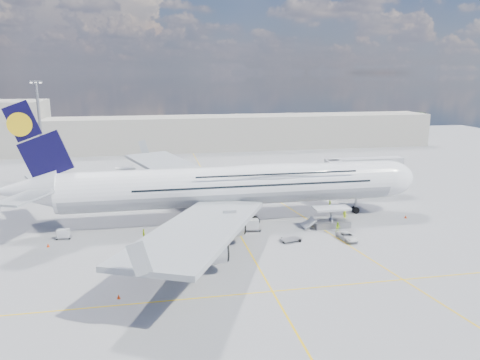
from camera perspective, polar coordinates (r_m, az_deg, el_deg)
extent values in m
plane|color=gray|center=(79.40, 0.22, -7.12)|extent=(300.00, 300.00, 0.00)
cube|color=yellow|center=(79.40, 0.22, -7.12)|extent=(0.25, 220.00, 0.01)
cube|color=yellow|center=(61.47, 3.97, -13.39)|extent=(120.00, 0.25, 0.01)
cube|color=yellow|center=(92.04, 7.60, -4.39)|extent=(14.16, 99.06, 0.01)
cylinder|color=white|center=(86.85, -1.06, -0.68)|extent=(62.00, 7.20, 7.20)
cylinder|color=#9EA0A5|center=(86.89, -1.06, -0.77)|extent=(60.76, 7.13, 7.13)
ellipsoid|color=white|center=(88.11, 4.06, 0.81)|extent=(36.00, 6.84, 3.76)
ellipsoid|color=white|center=(97.00, 17.28, 0.18)|extent=(11.52, 7.20, 7.20)
ellipsoid|color=black|center=(98.45, 18.97, 0.60)|extent=(3.84, 4.16, 1.44)
cone|color=white|center=(87.95, -24.49, -1.15)|extent=(10.00, 6.84, 6.84)
cube|color=black|center=(85.95, -23.74, 4.60)|extent=(11.02, 0.46, 14.61)
cylinder|color=yellow|center=(86.16, -25.26, 6.16)|extent=(4.00, 0.60, 4.00)
cube|color=#999EA3|center=(105.59, -7.23, 1.01)|extent=(25.49, 39.15, 3.35)
cube|color=#999EA3|center=(67.07, -4.84, -5.93)|extent=(25.49, 39.15, 3.35)
cylinder|color=#B7BABF|center=(99.29, -4.01, -1.11)|extent=(5.20, 3.50, 3.50)
cylinder|color=#B7BABF|center=(109.06, -7.05, 0.10)|extent=(5.20, 3.50, 3.50)
cylinder|color=#B7BABF|center=(75.51, -1.64, -5.63)|extent=(5.20, 3.50, 3.50)
cylinder|color=#B7BABF|center=(65.15, -4.06, -8.74)|extent=(5.20, 3.50, 3.50)
cylinder|color=gray|center=(95.43, 13.92, -2.66)|extent=(0.44, 0.44, 3.80)
cylinder|color=black|center=(95.85, 13.87, -3.56)|extent=(1.30, 0.90, 1.30)
cylinder|color=gray|center=(88.05, -1.05, -3.59)|extent=(0.56, 0.56, 3.80)
cylinder|color=black|center=(91.48, -1.40, -3.90)|extent=(1.50, 0.90, 1.50)
cube|color=#B7B7BC|center=(101.93, 12.05, 1.25)|extent=(3.00, 10.00, 2.60)
cube|color=#B7B7BC|center=(109.68, 14.89, 1.92)|extent=(18.00, 3.00, 2.60)
cylinder|color=gray|center=(106.15, 12.33, -0.26)|extent=(0.80, 0.80, 7.10)
cylinder|color=black|center=(106.88, 12.25, -1.88)|extent=(0.90, 0.80, 0.90)
cylinder|color=gray|center=(114.07, 18.41, 0.28)|extent=(1.00, 1.00, 7.10)
cube|color=gray|center=(114.76, 18.30, -1.26)|extent=(2.00, 2.00, 0.80)
cylinder|color=#B7B7BC|center=(98.53, 12.91, 0.81)|extent=(3.60, 3.60, 2.80)
cube|color=silver|center=(85.70, 11.08, -3.39)|extent=(6.50, 3.20, 0.35)
cube|color=gray|center=(86.56, 10.99, -5.27)|extent=(6.50, 3.20, 1.10)
cube|color=gray|center=(86.11, 11.04, -4.32)|extent=(0.22, 1.99, 3.00)
cylinder|color=black|center=(84.65, 9.65, -5.77)|extent=(0.70, 0.30, 0.70)
cube|color=silver|center=(84.98, 8.37, -5.19)|extent=(2.16, 2.60, 1.60)
cylinder|color=gray|center=(121.74, -23.10, 4.95)|extent=(0.70, 0.70, 25.00)
cube|color=gray|center=(120.86, -23.63, 10.91)|extent=(3.00, 0.40, 0.60)
cube|color=#B2AD9E|center=(170.11, -6.07, 5.68)|extent=(180.00, 16.00, 12.00)
cube|color=#193814|center=(221.25, 3.32, 6.88)|extent=(160.00, 6.00, 8.00)
cube|color=gray|center=(78.44, -7.84, -7.26)|extent=(2.77, 1.60, 0.16)
cylinder|color=black|center=(77.94, -8.60, -7.51)|extent=(0.39, 0.16, 0.39)
cylinder|color=black|center=(79.04, -7.07, -7.17)|extent=(0.39, 0.16, 0.39)
cube|color=gray|center=(75.63, -9.01, -8.06)|extent=(3.23, 2.19, 0.18)
cylinder|color=black|center=(75.11, -9.90, -8.35)|extent=(0.43, 0.18, 0.43)
cylinder|color=black|center=(76.27, -8.13, -7.95)|extent=(0.43, 0.18, 0.43)
cube|color=silver|center=(75.35, -9.03, -7.50)|extent=(2.44, 1.92, 1.48)
cube|color=gray|center=(72.68, -12.42, -9.10)|extent=(3.00, 1.71, 0.17)
cylinder|color=black|center=(72.23, -13.36, -9.40)|extent=(0.43, 0.17, 0.43)
cylinder|color=black|center=(73.23, -11.48, -8.99)|extent=(0.43, 0.17, 0.43)
cube|color=gray|center=(84.55, -20.71, -6.51)|extent=(2.60, 1.46, 0.15)
cylinder|color=black|center=(84.29, -21.44, -6.71)|extent=(0.37, 0.15, 0.37)
cylinder|color=black|center=(84.88, -19.96, -6.45)|extent=(0.37, 0.15, 0.37)
cube|color=silver|center=(84.33, -20.74, -6.08)|extent=(1.92, 1.35, 1.28)
cube|color=gray|center=(78.38, 6.22, -7.17)|extent=(3.76, 2.70, 0.20)
cylinder|color=black|center=(77.45, 5.40, -7.51)|extent=(0.50, 0.20, 0.50)
cylinder|color=black|center=(79.43, 7.01, -7.03)|extent=(0.50, 0.20, 0.50)
cube|color=gray|center=(82.97, 1.44, -5.95)|extent=(3.40, 2.03, 0.19)
cylinder|color=black|center=(82.16, 0.65, -6.25)|extent=(0.48, 0.19, 0.48)
cylinder|color=black|center=(83.89, 2.21, -5.85)|extent=(0.48, 0.19, 0.48)
cube|color=silver|center=(82.69, 1.44, -5.39)|extent=(2.53, 1.84, 1.62)
cube|color=white|center=(74.07, -4.78, -8.18)|extent=(2.61, 1.59, 1.13)
cube|color=black|center=(73.82, -4.79, -7.67)|extent=(1.06, 1.20, 0.44)
cylinder|color=black|center=(73.67, -5.42, -8.59)|extent=(0.56, 0.22, 0.56)
cylinder|color=black|center=(74.72, -4.15, -8.24)|extent=(0.56, 0.22, 0.56)
cube|color=gray|center=(108.16, -6.18, -1.26)|extent=(5.89, 3.51, 1.70)
cube|color=white|center=(107.74, -6.52, -0.44)|extent=(4.52, 3.18, 1.87)
cube|color=white|center=(108.17, -5.07, -0.82)|extent=(2.02, 2.31, 1.36)
cube|color=black|center=(108.19, -4.76, -0.72)|extent=(0.60, 1.67, 0.77)
cylinder|color=black|center=(107.48, -5.14, -1.54)|extent=(0.94, 0.30, 0.94)
cylinder|color=black|center=(109.07, -7.20, -1.38)|extent=(0.94, 0.30, 0.94)
cube|color=#F83E0D|center=(107.87, -6.51, -0.75)|extent=(4.57, 3.24, 0.43)
cube|color=gray|center=(121.58, -13.40, 0.11)|extent=(6.73, 3.11, 2.00)
cube|color=white|center=(121.22, -13.77, 0.97)|extent=(5.05, 3.02, 2.20)
cube|color=white|center=(121.30, -12.24, 0.58)|extent=(2.05, 2.49, 1.60)
cube|color=black|center=(121.24, -11.91, 0.68)|extent=(0.37, 2.00, 0.90)
cylinder|color=black|center=(120.48, -12.36, -0.17)|extent=(1.10, 0.35, 1.10)
cylinder|color=black|center=(122.92, -14.39, -0.02)|extent=(1.10, 0.35, 1.10)
imported|color=silver|center=(80.36, 12.95, -6.73)|extent=(2.71, 4.85, 1.28)
imported|color=#B5F219|center=(98.24, 10.91, -2.81)|extent=(0.86, 0.79, 1.97)
imported|color=#AFE718|center=(83.99, 11.85, -5.64)|extent=(1.05, 0.96, 1.75)
imported|color=#CFED19|center=(80.52, -11.65, -6.47)|extent=(0.63, 1.06, 1.70)
imported|color=#CEED19|center=(90.88, 12.63, -4.19)|extent=(1.09, 1.12, 1.94)
imported|color=#B5ED18|center=(68.68, -5.71, -9.80)|extent=(1.12, 0.86, 1.54)
cone|color=#F83E0D|center=(95.46, 19.54, -4.22)|extent=(0.47, 0.47, 0.60)
cube|color=#F83E0D|center=(95.54, 19.53, -4.39)|extent=(0.41, 0.41, 0.03)
cone|color=#F83E0D|center=(104.86, -5.31, -2.00)|extent=(0.49, 0.49, 0.62)
cube|color=#F83E0D|center=(104.93, -5.31, -2.16)|extent=(0.42, 0.42, 0.03)
cone|color=#F83E0D|center=(108.72, -11.18, -1.68)|extent=(0.43, 0.43, 0.55)
cube|color=#F83E0D|center=(108.79, -11.17, -1.81)|extent=(0.37, 0.37, 0.03)
cone|color=#F83E0D|center=(80.75, -0.90, -6.58)|extent=(0.41, 0.41, 0.52)
cube|color=#F83E0D|center=(80.84, -0.90, -6.74)|extent=(0.35, 0.35, 0.03)
cone|color=#F83E0D|center=(61.31, -14.58, -13.58)|extent=(0.45, 0.45, 0.58)
cube|color=#F83E0D|center=(61.43, -14.57, -13.80)|extent=(0.39, 0.39, 0.03)
cone|color=#F83E0D|center=(81.58, -22.36, -7.36)|extent=(0.47, 0.47, 0.60)
cube|color=#F83E0D|center=(81.68, -22.34, -7.54)|extent=(0.41, 0.41, 0.03)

